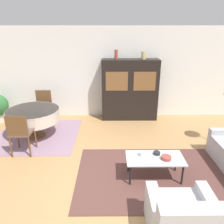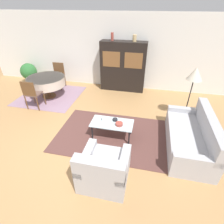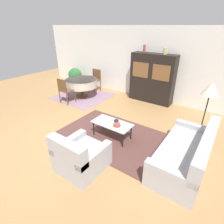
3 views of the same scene
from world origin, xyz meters
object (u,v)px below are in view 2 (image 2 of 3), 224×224
at_px(dining_chair_near, 32,93).
at_px(cup, 104,119).
at_px(coffee_table, 112,124).
at_px(dining_chair_far, 58,74).
at_px(bowl_small, 115,120).
at_px(floor_lamp, 195,76).
at_px(couch, 191,137).
at_px(dining_table, 46,81).
at_px(potted_plant, 29,72).
at_px(vase_short, 135,38).
at_px(display_cabinet, 123,67).
at_px(bowl, 119,124).
at_px(vase_tall, 112,37).
at_px(armchair, 104,169).

bearing_deg(dining_chair_near, cup, -17.09).
distance_m(coffee_table, dining_chair_far, 3.76).
relative_size(dining_chair_far, bowl_small, 7.62).
relative_size(coffee_table, floor_lamp, 0.67).
height_order(couch, floor_lamp, floor_lamp).
height_order(dining_table, potted_plant, potted_plant).
distance_m(coffee_table, dining_chair_near, 2.88).
relative_size(dining_chair_near, vase_short, 4.34).
height_order(dining_chair_far, vase_short, vase_short).
bearing_deg(cup, dining_chair_far, 135.17).
relative_size(display_cabinet, bowl, 10.08).
distance_m(dining_table, floor_lamp, 4.74).
bearing_deg(vase_tall, potted_plant, -176.39).
bearing_deg(potted_plant, dining_chair_near, -52.87).
relative_size(dining_chair_near, dining_chair_far, 1.00).
bearing_deg(coffee_table, vase_short, 87.37).
distance_m(display_cabinet, vase_tall, 1.11).
xyz_separation_m(floor_lamp, potted_plant, (-6.07, 1.47, -0.87)).
bearing_deg(bowl_small, couch, -3.60).
bearing_deg(vase_tall, vase_short, 0.00).
bearing_deg(couch, vase_tall, 40.81).
distance_m(coffee_table, dining_table, 3.24).
distance_m(couch, potted_plant, 6.62).
xyz_separation_m(couch, coffee_table, (-1.88, -0.00, 0.08)).
bearing_deg(coffee_table, couch, 0.01).
distance_m(coffee_table, bowl_small, 0.14).
xyz_separation_m(coffee_table, dining_chair_near, (-2.75, 0.84, 0.18)).
distance_m(coffee_table, floor_lamp, 2.46).
distance_m(dining_chair_near, dining_chair_far, 1.73).
height_order(display_cabinet, bowl, display_cabinet).
height_order(display_cabinet, bowl_small, display_cabinet).
bearing_deg(dining_chair_near, vase_tall, 44.73).
height_order(coffee_table, dining_table, dining_table).
relative_size(armchair, vase_tall, 3.43).
bearing_deg(vase_short, bowl_small, -91.68).
xyz_separation_m(couch, floor_lamp, (0.03, 1.23, 1.03)).
xyz_separation_m(display_cabinet, vase_tall, (-0.41, 0.00, 1.03)).
distance_m(dining_chair_far, bowl_small, 3.72).
relative_size(couch, bowl, 10.81).
bearing_deg(dining_chair_far, couch, 151.01).
relative_size(bowl, potted_plant, 0.22).
bearing_deg(bowl, dining_chair_near, 163.13).
distance_m(display_cabinet, floor_lamp, 2.76).
bearing_deg(bowl, armchair, -92.26).
relative_size(display_cabinet, vase_tall, 6.84).
bearing_deg(dining_chair_near, floor_lamp, 4.84).
bearing_deg(dining_chair_near, vase_short, 35.90).
relative_size(cup, potted_plant, 0.12).
distance_m(dining_table, cup, 3.00).
bearing_deg(dining_table, cup, -33.05).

